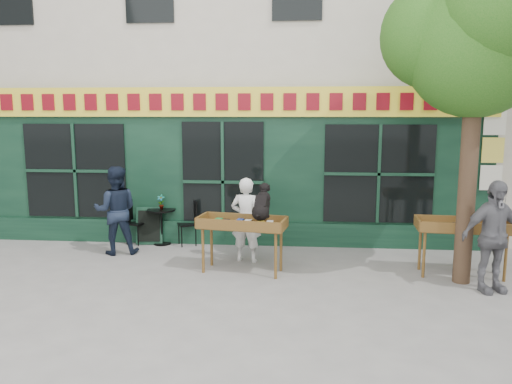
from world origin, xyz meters
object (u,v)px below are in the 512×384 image
(man_right, at_px, (493,237))
(man_left, at_px, (116,210))
(book_cart_center, at_px, (242,226))
(book_cart_right, at_px, (463,229))
(dog, at_px, (262,201))
(woman, at_px, (246,220))
(bistro_table, at_px, (161,219))

(man_right, distance_m, man_left, 6.79)
(book_cart_center, distance_m, book_cart_right, 3.78)
(book_cart_right, distance_m, man_left, 6.45)
(book_cart_center, relative_size, dog, 2.64)
(woman, relative_size, bistro_table, 2.10)
(man_left, bearing_deg, woman, 158.62)
(book_cart_center, distance_m, bistro_table, 2.58)
(man_left, bearing_deg, bistro_table, -148.01)
(woman, distance_m, man_left, 2.64)
(dog, xyz_separation_m, man_left, (-2.97, 0.99, -0.41))
(book_cart_center, xyz_separation_m, man_left, (-2.62, 0.94, 0.05))
(dog, bearing_deg, man_right, 0.65)
(woman, bearing_deg, man_left, 3.04)
(book_cart_right, xyz_separation_m, man_left, (-6.40, 0.81, 0.05))
(bistro_table, bearing_deg, book_cart_right, -15.28)
(dog, xyz_separation_m, woman, (-0.35, 0.70, -0.49))
(woman, relative_size, man_right, 0.90)
(dog, xyz_separation_m, book_cart_right, (3.43, 0.19, -0.47))
(woman, height_order, book_cart_right, woman)
(book_cart_center, height_order, book_cart_right, same)
(woman, relative_size, man_left, 0.91)
(woman, distance_m, bistro_table, 2.20)
(book_cart_right, distance_m, bistro_table, 5.91)
(book_cart_center, relative_size, man_left, 0.90)
(book_cart_center, relative_size, woman, 0.99)
(dog, xyz_separation_m, man_right, (3.64, -0.56, -0.41))
(woman, bearing_deg, man_right, 171.87)
(woman, height_order, man_left, man_left)
(book_cart_center, height_order, man_left, man_left)
(bistro_table, bearing_deg, woman, -28.50)
(woman, distance_m, book_cart_right, 3.81)
(man_right, relative_size, man_left, 1.01)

